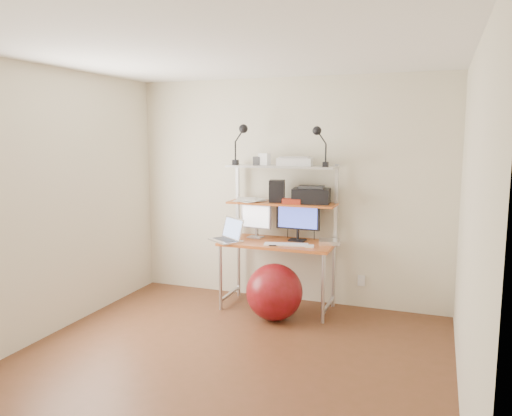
{
  "coord_description": "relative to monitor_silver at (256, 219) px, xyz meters",
  "views": [
    {
      "loc": [
        1.59,
        -3.55,
        1.87
      ],
      "look_at": [
        -0.14,
        1.15,
        1.14
      ],
      "focal_mm": 35.0,
      "sensor_mm": 36.0,
      "label": 1
    }
  ],
  "objects": [
    {
      "name": "laptop",
      "position": [
        -0.22,
        -0.26,
        -0.16
      ],
      "size": [
        0.45,
        0.44,
        0.31
      ],
      "rotation": [
        0.0,
        0.0,
        -0.62
      ],
      "color": "silver",
      "rests_on": "desktop"
    },
    {
      "name": "phone",
      "position": [
        0.3,
        -0.28,
        -0.2
      ],
      "size": [
        0.1,
        0.15,
        0.01
      ],
      "primitive_type": "cube",
      "rotation": [
        0.0,
        0.0,
        0.21
      ],
      "color": "black",
      "rests_on": "desktop"
    },
    {
      "name": "box_white",
      "position": [
        0.1,
        0.0,
        0.67
      ],
      "size": [
        0.12,
        0.11,
        0.13
      ],
      "primitive_type": "cube",
      "rotation": [
        0.0,
        0.0,
        -0.16
      ],
      "color": "silver",
      "rests_on": "top_shelf"
    },
    {
      "name": "room",
      "position": [
        0.3,
        -1.57,
        0.3
      ],
      "size": [
        3.6,
        3.6,
        3.6
      ],
      "color": "brown",
      "rests_on": "ground"
    },
    {
      "name": "monitor_silver",
      "position": [
        0.0,
        0.0,
        0.0
      ],
      "size": [
        0.36,
        0.14,
        0.4
      ],
      "rotation": [
        0.0,
        0.0,
        -0.11
      ],
      "color": "#BCBBC0",
      "rests_on": "desktop"
    },
    {
      "name": "box_grey",
      "position": [
        0.02,
        0.02,
        0.65
      ],
      "size": [
        0.11,
        0.11,
        0.09
      ],
      "primitive_type": "cube",
      "rotation": [
        0.0,
        0.0,
        -0.28
      ],
      "color": "#2D2D30",
      "rests_on": "top_shelf"
    },
    {
      "name": "computer_desk",
      "position": [
        0.3,
        -0.07,
        0.01
      ],
      "size": [
        1.2,
        0.6,
        1.57
      ],
      "color": "#C45426",
      "rests_on": "ground"
    },
    {
      "name": "printer",
      "position": [
        0.62,
        0.03,
        0.29
      ],
      "size": [
        0.42,
        0.31,
        0.19
      ],
      "rotation": [
        0.0,
        0.0,
        0.11
      ],
      "color": "black",
      "rests_on": "mid_shelf"
    },
    {
      "name": "mouse",
      "position": [
        0.68,
        -0.27,
        -0.2
      ],
      "size": [
        0.09,
        0.06,
        0.02
      ],
      "primitive_type": "cube",
      "rotation": [
        0.0,
        0.0,
        0.12
      ],
      "color": "silver",
      "rests_on": "desktop"
    },
    {
      "name": "exercise_ball",
      "position": [
        0.37,
        -0.46,
        -0.66
      ],
      "size": [
        0.58,
        0.58,
        0.58
      ],
      "primitive_type": "sphere",
      "color": "maroon",
      "rests_on": "floor"
    },
    {
      "name": "keyboard",
      "position": [
        0.43,
        -0.25,
        -0.2
      ],
      "size": [
        0.47,
        0.22,
        0.01
      ],
      "primitive_type": "cube",
      "rotation": [
        0.0,
        0.0,
        0.21
      ],
      "color": "silver",
      "rests_on": "desktop"
    },
    {
      "name": "mac_mini",
      "position": [
        0.84,
        -0.03,
        -0.19
      ],
      "size": [
        0.26,
        0.26,
        0.04
      ],
      "primitive_type": "cube",
      "rotation": [
        0.0,
        0.0,
        0.23
      ],
      "color": "silver",
      "rests_on": "desktop"
    },
    {
      "name": "monitor_black",
      "position": [
        0.48,
        0.01,
        0.03
      ],
      "size": [
        0.49,
        0.14,
        0.49
      ],
      "rotation": [
        0.0,
        0.0,
        -0.05
      ],
      "color": "black",
      "rests_on": "desktop"
    },
    {
      "name": "scanner",
      "position": [
        0.44,
        0.01,
        0.65
      ],
      "size": [
        0.39,
        0.28,
        0.1
      ],
      "rotation": [
        0.0,
        0.0,
        0.13
      ],
      "color": "silver",
      "rests_on": "top_shelf"
    },
    {
      "name": "red_box",
      "position": [
        0.43,
        -0.08,
        0.23
      ],
      "size": [
        0.22,
        0.18,
        0.05
      ],
      "primitive_type": "cube",
      "rotation": [
        0.0,
        0.0,
        0.26
      ],
      "color": "#B1311C",
      "rests_on": "mid_shelf"
    },
    {
      "name": "wall_outlet",
      "position": [
        1.15,
        0.21,
        -0.65
      ],
      "size": [
        0.08,
        0.01,
        0.12
      ],
      "primitive_type": "cube",
      "color": "silver",
      "rests_on": "room"
    },
    {
      "name": "paper_stack",
      "position": [
        -0.08,
        -0.0,
        0.21
      ],
      "size": [
        0.4,
        0.43,
        0.02
      ],
      "color": "white",
      "rests_on": "mid_shelf"
    },
    {
      "name": "clip_lamp_left",
      "position": [
        -0.14,
        -0.06,
        0.92
      ],
      "size": [
        0.17,
        0.1,
        0.44
      ],
      "color": "black",
      "rests_on": "top_shelf"
    },
    {
      "name": "nas_cube",
      "position": [
        0.24,
        0.0,
        0.32
      ],
      "size": [
        0.19,
        0.19,
        0.24
      ],
      "primitive_type": "cube",
      "rotation": [
        0.0,
        0.0,
        0.22
      ],
      "color": "black",
      "rests_on": "mid_shelf"
    },
    {
      "name": "clip_lamp_right",
      "position": [
        0.72,
        -0.09,
        0.9
      ],
      "size": [
        0.16,
        0.09,
        0.41
      ],
      "color": "black",
      "rests_on": "top_shelf"
    }
  ]
}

